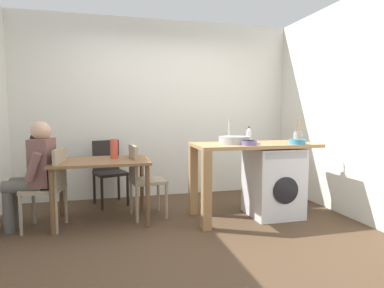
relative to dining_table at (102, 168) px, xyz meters
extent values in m
plane|color=#4C3826|center=(0.85, -0.63, -0.64)|extent=(5.46, 5.46, 0.00)
cube|color=silver|center=(0.85, 1.12, 0.71)|extent=(4.60, 0.10, 2.70)
cube|color=silver|center=(3.00, -0.63, 0.71)|extent=(0.10, 3.80, 2.70)
cube|color=brown|center=(0.00, 0.00, 0.08)|extent=(1.10, 0.76, 0.03)
cylinder|color=brown|center=(-0.50, -0.33, -0.29)|extent=(0.05, 0.05, 0.71)
cylinder|color=brown|center=(0.50, -0.33, -0.29)|extent=(0.05, 0.05, 0.71)
cylinder|color=brown|center=(-0.50, 0.33, -0.29)|extent=(0.05, 0.05, 0.71)
cylinder|color=brown|center=(0.50, 0.33, -0.29)|extent=(0.05, 0.05, 0.71)
cube|color=gray|center=(-0.62, -0.10, -0.19)|extent=(0.46, 0.46, 0.04)
cube|color=gray|center=(-0.44, -0.13, 0.03)|extent=(0.09, 0.38, 0.45)
cylinder|color=gray|center=(-0.82, -0.25, -0.42)|extent=(0.04, 0.04, 0.45)
cylinder|color=gray|center=(-0.77, 0.10, -0.42)|extent=(0.04, 0.04, 0.45)
cylinder|color=gray|center=(-0.47, -0.30, -0.42)|extent=(0.04, 0.04, 0.45)
cylinder|color=gray|center=(-0.42, 0.05, -0.42)|extent=(0.04, 0.04, 0.45)
cube|color=gray|center=(0.55, 0.05, -0.19)|extent=(0.45, 0.45, 0.04)
cube|color=gray|center=(0.37, 0.03, 0.03)|extent=(0.09, 0.38, 0.45)
cylinder|color=gray|center=(0.71, 0.25, -0.42)|extent=(0.04, 0.04, 0.45)
cylinder|color=gray|center=(0.75, -0.11, -0.42)|extent=(0.04, 0.04, 0.45)
cylinder|color=gray|center=(0.35, 0.21, -0.42)|extent=(0.04, 0.04, 0.45)
cylinder|color=gray|center=(0.39, -0.15, -0.42)|extent=(0.04, 0.04, 0.45)
cube|color=black|center=(0.10, 0.70, -0.19)|extent=(0.51, 0.51, 0.04)
cube|color=black|center=(0.04, 0.87, 0.03)|extent=(0.37, 0.15, 0.45)
cylinder|color=black|center=(0.33, 0.59, -0.42)|extent=(0.04, 0.04, 0.45)
cylinder|color=black|center=(-0.01, 0.47, -0.42)|extent=(0.04, 0.04, 0.45)
cylinder|color=black|center=(0.21, 0.93, -0.42)|extent=(0.04, 0.04, 0.45)
cylinder|color=black|center=(-0.13, 0.81, -0.42)|extent=(0.04, 0.04, 0.45)
cylinder|color=#595651|center=(-0.97, -0.14, -0.42)|extent=(0.11, 0.11, 0.45)
cylinder|color=#595651|center=(-0.94, 0.04, -0.42)|extent=(0.11, 0.11, 0.45)
cylinder|color=#595651|center=(-0.81, -0.16, -0.14)|extent=(0.42, 0.20, 0.14)
cylinder|color=#595651|center=(-0.78, 0.02, -0.14)|extent=(0.42, 0.20, 0.14)
cube|color=brown|center=(-0.62, -0.10, 0.11)|extent=(0.25, 0.37, 0.52)
cylinder|color=brown|center=(-0.67, -0.30, 0.09)|extent=(0.20, 0.12, 0.31)
cylinder|color=brown|center=(-0.61, 0.11, 0.09)|extent=(0.20, 0.12, 0.31)
sphere|color=tan|center=(-0.62, -0.10, 0.45)|extent=(0.21, 0.21, 0.21)
sphere|color=black|center=(-0.68, -0.09, 0.37)|extent=(0.12, 0.12, 0.12)
cube|color=tan|center=(1.82, -0.28, 0.26)|extent=(1.50, 0.68, 0.04)
cube|color=#A07749|center=(1.12, -0.57, -0.20)|extent=(0.10, 0.10, 0.88)
cube|color=#A07749|center=(1.12, 0.01, -0.20)|extent=(0.10, 0.10, 0.88)
cube|color=silver|center=(2.08, -0.28, -0.21)|extent=(0.60, 0.60, 0.86)
cylinder|color=black|center=(2.08, -0.59, -0.26)|extent=(0.32, 0.02, 0.32)
cube|color=#B2B2B7|center=(2.08, -0.58, 0.16)|extent=(0.54, 0.01, 0.08)
cylinder|color=#9EA0A5|center=(1.55, -0.28, 0.32)|extent=(0.38, 0.38, 0.09)
cylinder|color=#B2B2B7|center=(1.55, -0.10, 0.42)|extent=(0.02, 0.02, 0.28)
cylinder|color=silver|center=(1.84, -0.08, 0.35)|extent=(0.06, 0.06, 0.14)
cone|color=silver|center=(1.84, -0.08, 0.44)|extent=(0.05, 0.05, 0.04)
cylinder|color=#262626|center=(1.84, -0.08, 0.47)|extent=(0.02, 0.02, 0.02)
cylinder|color=slate|center=(1.65, -0.48, 0.30)|extent=(0.19, 0.19, 0.05)
cylinder|color=#3D375B|center=(1.65, -0.48, 0.32)|extent=(0.15, 0.15, 0.03)
cylinder|color=gray|center=(2.45, -0.23, 0.34)|extent=(0.11, 0.11, 0.13)
cylinder|color=#99724C|center=(2.43, -0.22, 0.49)|extent=(0.01, 0.04, 0.18)
cylinder|color=#99724C|center=(2.47, -0.25, 0.49)|extent=(0.01, 0.05, 0.18)
cylinder|color=teal|center=(2.27, -0.50, 0.30)|extent=(0.20, 0.20, 0.05)
cylinder|color=#1E546B|center=(2.27, -0.50, 0.32)|extent=(0.16, 0.16, 0.03)
cylinder|color=#D84C38|center=(0.15, 0.10, 0.21)|extent=(0.09, 0.09, 0.24)
cube|color=#B2B2B7|center=(1.77, -0.38, 0.28)|extent=(0.15, 0.06, 0.01)
cube|color=#262628|center=(1.77, -0.38, 0.28)|extent=(0.15, 0.06, 0.01)
camera|label=1|loc=(0.10, -3.89, 0.64)|focal=30.14mm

